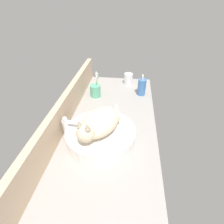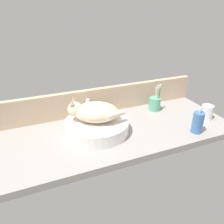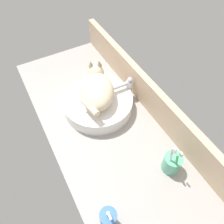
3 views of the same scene
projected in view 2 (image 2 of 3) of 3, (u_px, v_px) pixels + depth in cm
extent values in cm
cube|color=#9E9993|center=(119.00, 132.00, 131.87)|extent=(138.15, 56.46, 4.00)
cube|color=#CCAD8C|center=(103.00, 100.00, 148.91)|extent=(138.15, 3.60, 17.27)
cylinder|color=white|center=(97.00, 126.00, 127.12)|extent=(36.92, 36.92, 7.30)
ellipsoid|color=beige|center=(96.00, 112.00, 122.99)|extent=(29.70, 25.54, 11.00)
sphere|color=beige|center=(75.00, 109.00, 122.53)|extent=(8.80, 8.80, 8.80)
cone|color=tan|center=(72.00, 102.00, 118.15)|extent=(2.80, 2.80, 3.20)
cone|color=tan|center=(73.00, 99.00, 122.08)|extent=(2.80, 2.80, 3.20)
cylinder|color=beige|center=(115.00, 115.00, 119.17)|extent=(11.41, 5.23, 3.20)
cylinder|color=silver|center=(88.00, 110.00, 142.21)|extent=(3.60, 3.60, 11.00)
cylinder|color=silver|center=(90.00, 106.00, 135.82)|extent=(2.53, 10.07, 2.20)
sphere|color=silver|center=(88.00, 100.00, 139.19)|extent=(2.80, 2.80, 2.80)
cylinder|color=#3F72B2|center=(198.00, 123.00, 125.45)|extent=(6.25, 6.25, 12.59)
cylinder|color=silver|center=(200.00, 111.00, 121.99)|extent=(1.20, 1.20, 2.80)
cylinder|color=silver|center=(202.00, 108.00, 121.76)|extent=(2.20, 1.00, 1.00)
cylinder|color=#5BB28E|center=(155.00, 104.00, 152.71)|extent=(7.89, 7.89, 9.16)
cylinder|color=white|center=(157.00, 99.00, 149.12)|extent=(3.57, 0.91, 16.93)
cube|color=white|center=(158.00, 87.00, 145.30)|extent=(1.56, 0.80, 2.56)
cylinder|color=green|center=(159.00, 98.00, 150.92)|extent=(1.78, 3.54, 16.96)
cube|color=white|center=(160.00, 86.00, 147.09)|extent=(1.33, 1.17, 2.55)
cylinder|color=white|center=(207.00, 112.00, 141.28)|extent=(7.34, 7.34, 9.15)
cylinder|color=silver|center=(207.00, 114.00, 141.89)|extent=(6.46, 6.46, 6.44)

